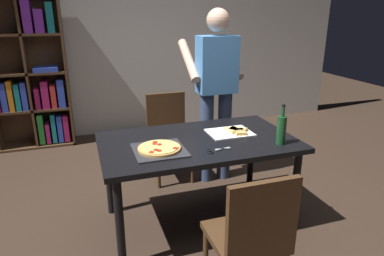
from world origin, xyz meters
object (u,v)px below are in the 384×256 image
at_px(dining_table, 198,149).
at_px(kitchen_scissors, 214,150).
at_px(bookshelf, 10,81).
at_px(person_serving_pizza, 216,87).
at_px(pepperoni_pizza_on_tray, 159,149).
at_px(wine_bottle, 281,129).
at_px(chair_near_camera, 252,234).
at_px(chair_far_side, 169,131).

xyz_separation_m(dining_table, kitchen_scissors, (0.04, -0.25, 0.08)).
relative_size(bookshelf, person_serving_pizza, 1.11).
distance_m(person_serving_pizza, pepperoni_pizza_on_tray, 1.17).
distance_m(dining_table, kitchen_scissors, 0.27).
bearing_deg(wine_bottle, pepperoni_pizza_on_tray, 170.10).
relative_size(pepperoni_pizza_on_tray, kitchen_scissors, 1.93).
distance_m(pepperoni_pizza_on_tray, kitchen_scissors, 0.40).
distance_m(bookshelf, pepperoni_pizza_on_tray, 2.83).
bearing_deg(chair_near_camera, person_serving_pizza, 75.07).
relative_size(chair_near_camera, wine_bottle, 2.85).
height_order(bookshelf, pepperoni_pizza_on_tray, bookshelf).
height_order(chair_near_camera, wine_bottle, wine_bottle).
distance_m(chair_far_side, bookshelf, 2.24).
bearing_deg(pepperoni_pizza_on_tray, dining_table, 19.59).
relative_size(dining_table, bookshelf, 0.79).
bearing_deg(bookshelf, chair_near_camera, -63.16).
xyz_separation_m(bookshelf, wine_bottle, (2.25, -2.66, -0.02)).
bearing_deg(chair_far_side, chair_near_camera, -90.00).
bearing_deg(person_serving_pizza, dining_table, -121.60).
relative_size(person_serving_pizza, pepperoni_pizza_on_tray, 4.65).
height_order(chair_near_camera, chair_far_side, same).
relative_size(bookshelf, pepperoni_pizza_on_tray, 5.19).
bearing_deg(pepperoni_pizza_on_tray, bookshelf, 118.08).
distance_m(chair_near_camera, kitchen_scissors, 0.73).
xyz_separation_m(chair_far_side, pepperoni_pizza_on_tray, (-0.34, -1.06, 0.25)).
relative_size(dining_table, chair_far_side, 1.71).
bearing_deg(pepperoni_pizza_on_tray, wine_bottle, -9.90).
xyz_separation_m(dining_table, pepperoni_pizza_on_tray, (-0.34, -0.12, 0.09)).
height_order(chair_near_camera, person_serving_pizza, person_serving_pizza).
xyz_separation_m(pepperoni_pizza_on_tray, wine_bottle, (0.92, -0.16, 0.10)).
height_order(dining_table, kitchen_scissors, kitchen_scissors).
bearing_deg(person_serving_pizza, pepperoni_pizza_on_tray, -133.08).
bearing_deg(dining_table, chair_far_side, 90.00).
distance_m(chair_far_side, person_serving_pizza, 0.69).
distance_m(bookshelf, kitchen_scissors, 3.14).
xyz_separation_m(bookshelf, person_serving_pizza, (2.12, -1.66, 0.11)).
height_order(person_serving_pizza, pepperoni_pizza_on_tray, person_serving_pizza).
bearing_deg(chair_near_camera, bookshelf, 116.84).
height_order(person_serving_pizza, wine_bottle, person_serving_pizza).
bearing_deg(dining_table, wine_bottle, -26.22).
distance_m(person_serving_pizza, kitchen_scissors, 1.08).
xyz_separation_m(chair_far_side, bookshelf, (-1.68, 1.44, 0.38)).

